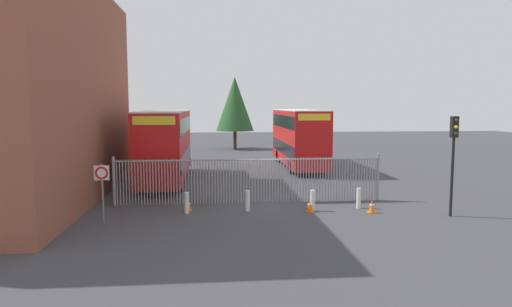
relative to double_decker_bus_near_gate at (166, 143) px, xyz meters
The scene contains 14 objects.
ground_plane 6.05m from the double_decker_bus_near_gate, 13.09° to the left, with size 100.00×100.00×0.00m, color #3D3D42.
palisade_fence 8.31m from the double_decker_bus_near_gate, 55.13° to the right, with size 13.05×0.14×2.35m.
double_decker_bus_near_gate is the anchor object (origin of this frame).
double_decker_bus_behind_fence_left 11.07m from the double_decker_bus_near_gate, 31.09° to the left, with size 2.54×10.81×4.42m.
bollard_near_left 9.06m from the double_decker_bus_near_gate, 78.52° to the right, with size 0.20×0.20×0.95m, color silver.
bollard_center_front 9.79m from the double_decker_bus_near_gate, 62.22° to the right, with size 0.20×0.20×0.95m, color silver.
bollard_near_right 11.58m from the double_decker_bus_near_gate, 49.56° to the right, with size 0.20×0.20×0.95m, color silver.
bollard_far_right 12.92m from the double_decker_bus_near_gate, 40.97° to the right, with size 0.20×0.20×0.95m, color silver.
traffic_cone_by_gate 13.79m from the double_decker_bus_near_gate, 43.11° to the right, with size 0.34×0.34×0.59m.
traffic_cone_mid_forecourt 11.67m from the double_decker_bus_near_gate, 50.86° to the right, with size 0.34×0.34×0.59m.
traffic_cone_near_kerb 8.69m from the double_decker_bus_near_gate, 77.60° to the right, with size 0.34×0.34×0.59m.
speed_limit_sign_post 10.05m from the double_decker_bus_near_gate, 98.82° to the right, with size 0.60×0.14×2.40m.
traffic_light_kerbside 16.64m from the double_decker_bus_near_gate, 37.97° to the right, with size 0.28×0.33×4.30m.
tree_tall_back 21.60m from the double_decker_bus_near_gate, 75.62° to the left, with size 4.08×4.08×7.83m.
Camera 1 is at (-2.44, -21.68, 4.76)m, focal length 31.70 mm.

